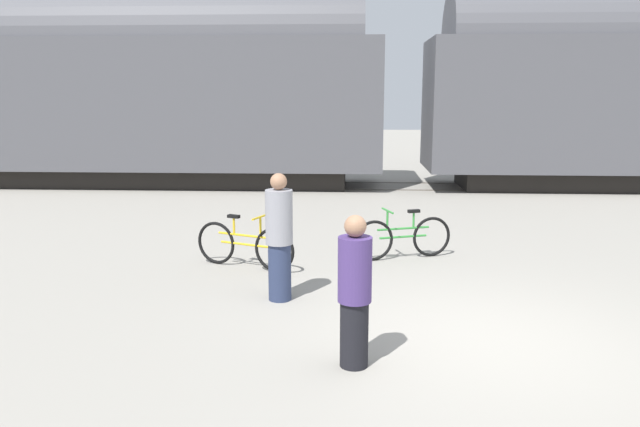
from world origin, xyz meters
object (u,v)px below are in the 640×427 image
object	(u,v)px
bicycle_yellow	(245,245)
person_in_grey	(279,238)
person_in_purple	(355,292)
freight_train	(405,84)
bicycle_green	(403,237)

from	to	relation	value
bicycle_yellow	person_in_grey	xyz separation A→B (m)	(0.73, -1.52, 0.48)
person_in_purple	person_in_grey	distance (m)	2.24
freight_train	person_in_grey	size ratio (longest dim) A/B	32.57
bicycle_green	person_in_grey	size ratio (longest dim) A/B	0.96
bicycle_yellow	person_in_grey	distance (m)	1.75
bicycle_green	bicycle_yellow	bearing A→B (deg)	-164.90
bicycle_green	person_in_purple	size ratio (longest dim) A/B	1.05
bicycle_yellow	person_in_grey	world-z (taller)	person_in_grey
bicycle_yellow	bicycle_green	bearing A→B (deg)	15.10
freight_train	bicycle_yellow	xyz separation A→B (m)	(-3.17, -8.84, -2.60)
bicycle_yellow	person_in_purple	world-z (taller)	person_in_purple
bicycle_green	person_in_purple	bearing A→B (deg)	-101.00
bicycle_yellow	person_in_purple	size ratio (longest dim) A/B	1.06
freight_train	person_in_purple	size ratio (longest dim) A/B	35.58
freight_train	person_in_purple	distance (m)	12.65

